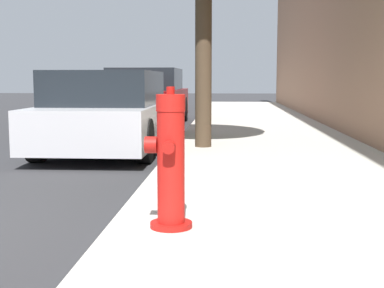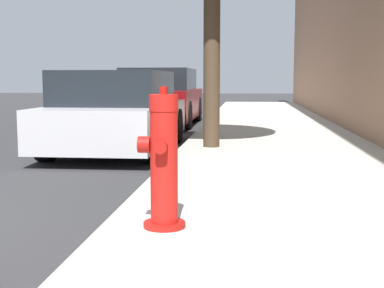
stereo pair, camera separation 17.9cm
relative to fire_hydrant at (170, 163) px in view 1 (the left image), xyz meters
name	(u,v)px [view 1 (the left image)]	position (x,y,z in m)	size (l,w,h in m)	color
sidewalk_slab	(323,238)	(1.02, 0.09, -0.51)	(2.91, 40.00, 0.16)	#B7B2A8
fire_hydrant	(170,163)	(0.00, 0.00, 0.00)	(0.31, 0.31, 0.94)	#A91511
parked_car_near	(108,113)	(-1.50, 4.85, 0.02)	(1.70, 3.86, 1.27)	#B7B7BC
parked_car_mid	(147,98)	(-1.63, 9.79, 0.09)	(1.79, 4.01, 1.40)	maroon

